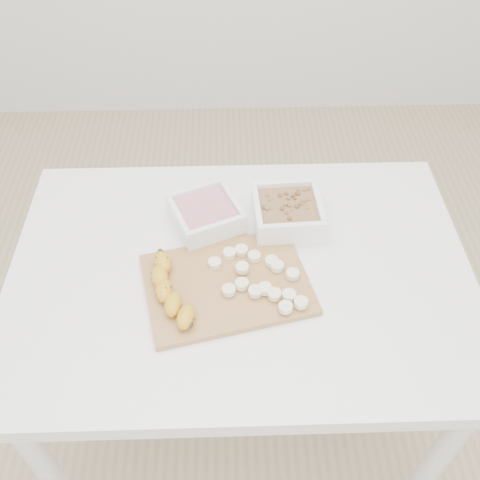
{
  "coord_description": "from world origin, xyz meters",
  "views": [
    {
      "loc": [
        -0.02,
        -0.74,
        1.64
      ],
      "look_at": [
        0.0,
        0.03,
        0.81
      ],
      "focal_mm": 40.0,
      "sensor_mm": 36.0,
      "label": 1
    }
  ],
  "objects_px": {
    "table": "(240,296)",
    "bowl_granola": "(287,213)",
    "bowl_yogurt": "(206,215)",
    "banana": "(171,291)",
    "cutting_board": "(227,284)"
  },
  "relations": [
    {
      "from": "cutting_board",
      "to": "banana",
      "type": "xyz_separation_m",
      "value": [
        -0.11,
        -0.03,
        0.02
      ]
    },
    {
      "from": "bowl_yogurt",
      "to": "bowl_granola",
      "type": "distance_m",
      "value": 0.18
    },
    {
      "from": "bowl_yogurt",
      "to": "table",
      "type": "bearing_deg",
      "value": -60.87
    },
    {
      "from": "banana",
      "to": "table",
      "type": "bearing_deg",
      "value": 20.08
    },
    {
      "from": "bowl_granola",
      "to": "cutting_board",
      "type": "relative_size",
      "value": 0.48
    },
    {
      "from": "bowl_granola",
      "to": "banana",
      "type": "height_order",
      "value": "bowl_granola"
    },
    {
      "from": "table",
      "to": "bowl_granola",
      "type": "distance_m",
      "value": 0.22
    },
    {
      "from": "table",
      "to": "cutting_board",
      "type": "relative_size",
      "value": 2.99
    },
    {
      "from": "bowl_granola",
      "to": "bowl_yogurt",
      "type": "bearing_deg",
      "value": 179.73
    },
    {
      "from": "bowl_yogurt",
      "to": "cutting_board",
      "type": "distance_m",
      "value": 0.19
    },
    {
      "from": "bowl_yogurt",
      "to": "bowl_granola",
      "type": "relative_size",
      "value": 1.17
    },
    {
      "from": "bowl_yogurt",
      "to": "banana",
      "type": "bearing_deg",
      "value": -107.61
    },
    {
      "from": "bowl_granola",
      "to": "banana",
      "type": "xyz_separation_m",
      "value": [
        -0.25,
        -0.21,
        -0.0
      ]
    },
    {
      "from": "bowl_yogurt",
      "to": "cutting_board",
      "type": "bearing_deg",
      "value": -76.09
    },
    {
      "from": "cutting_board",
      "to": "bowl_yogurt",
      "type": "bearing_deg",
      "value": 103.91
    }
  ]
}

